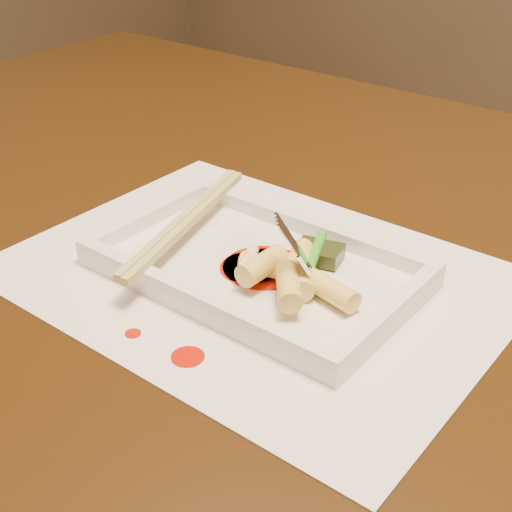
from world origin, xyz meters
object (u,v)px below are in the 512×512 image
Objects in this scene: table at (276,318)px; plate_base at (256,271)px; chopstick_a at (182,219)px; placemat at (256,275)px; fork at (346,201)px.

table is 0.14m from plate_base.
placemat is at bearing -0.00° from chopstick_a.
table is at bearing 150.89° from fork.
fork is at bearing 14.42° from placemat.
plate_base is (0.00, 0.00, 0.00)m from placemat.
chopstick_a is at bearing -173.25° from fork.
plate_base is 0.08m from chopstick_a.
chopstick_a is 0.16m from fork.
fork is (0.15, 0.02, 0.06)m from chopstick_a.
table is 6.59× the size of chopstick_a.
plate_base is at bearing 90.00° from placemat.
fork reaches higher than chopstick_a.
placemat is 0.00m from plate_base.
plate_base is 0.11m from fork.
table is 0.13m from placemat.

